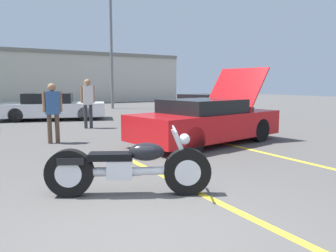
{
  "coord_description": "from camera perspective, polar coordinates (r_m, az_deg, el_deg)",
  "views": [
    {
      "loc": [
        -1.44,
        -2.98,
        1.6
      ],
      "look_at": [
        1.74,
        2.41,
        0.8
      ],
      "focal_mm": 35.0,
      "sensor_mm": 36.0,
      "label": 1
    }
  ],
  "objects": [
    {
      "name": "ground_plane",
      "position": [
        3.68,
        -4.49,
        -18.51
      ],
      "size": [
        80.0,
        80.0,
        0.0
      ],
      "primitive_type": "plane",
      "color": "#514F4C"
    },
    {
      "name": "parking_stripe_back",
      "position": [
        5.27,
        2.82,
        -10.35
      ],
      "size": [
        0.12,
        5.75,
        0.01
      ],
      "primitive_type": "cube",
      "color": "yellow",
      "rests_on": "ground"
    },
    {
      "name": "parking_stripe_far",
      "position": [
        7.31,
        23.03,
        -5.92
      ],
      "size": [
        0.12,
        5.75,
        0.01
      ],
      "primitive_type": "cube",
      "color": "yellow",
      "rests_on": "ground"
    },
    {
      "name": "light_pole",
      "position": [
        22.51,
        -9.71,
        15.25
      ],
      "size": [
        1.21,
        0.28,
        8.77
      ],
      "color": "slate",
      "rests_on": "ground"
    },
    {
      "name": "motorcycle",
      "position": [
        4.77,
        -6.89,
        -7.22
      ],
      "size": [
        2.17,
        1.25,
        0.98
      ],
      "rotation": [
        0.0,
        0.0,
        -0.48
      ],
      "color": "black",
      "rests_on": "ground"
    },
    {
      "name": "show_car_hood_open",
      "position": [
        8.98,
        6.75,
        0.86
      ],
      "size": [
        4.53,
        2.55,
        2.08
      ],
      "rotation": [
        0.0,
        0.0,
        0.17
      ],
      "color": "red",
      "rests_on": "ground"
    },
    {
      "name": "parked_car_mid_right_row",
      "position": [
        15.82,
        -19.53,
        3.11
      ],
      "size": [
        4.9,
        3.14,
        1.21
      ],
      "rotation": [
        0.0,
        0.0,
        -0.32
      ],
      "color": "white",
      "rests_on": "ground"
    },
    {
      "name": "parked_car_right_row",
      "position": [
        15.12,
        6.93,
        3.27
      ],
      "size": [
        5.04,
        3.22,
        1.17
      ],
      "rotation": [
        0.0,
        0.0,
        0.31
      ],
      "color": "red",
      "rests_on": "ground"
    },
    {
      "name": "spectator_near_motorcycle",
      "position": [
        9.41,
        -19.46,
        2.98
      ],
      "size": [
        0.52,
        0.21,
        1.63
      ],
      "color": "brown",
      "rests_on": "ground"
    },
    {
      "name": "spectator_by_show_car",
      "position": [
        12.31,
        -13.8,
        4.59
      ],
      "size": [
        0.52,
        0.23,
        1.79
      ],
      "color": "#333338",
      "rests_on": "ground"
    }
  ]
}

